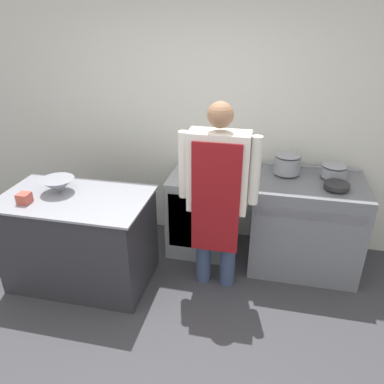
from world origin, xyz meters
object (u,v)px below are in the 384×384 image
at_px(person_cook, 218,188).
at_px(plastic_tub, 24,198).
at_px(stove, 305,224).
at_px(sauce_pot, 334,170).
at_px(mixing_bowl, 58,185).
at_px(saute_pan, 337,186).
at_px(fridge_unit, 199,212).
at_px(stock_pot, 287,163).

xyz_separation_m(person_cook, plastic_tub, (-1.58, -0.40, -0.07)).
height_order(stove, sauce_pot, sauce_pot).
xyz_separation_m(mixing_bowl, saute_pan, (2.42, 0.49, 0.02)).
bearing_deg(plastic_tub, person_cook, 14.34).
relative_size(mixing_bowl, saute_pan, 1.33).
height_order(mixing_bowl, sauce_pot, sauce_pot).
bearing_deg(plastic_tub, stove, 20.12).
bearing_deg(person_cook, fridge_unit, 115.70).
bearing_deg(mixing_bowl, person_cook, 5.91).
distance_m(stock_pot, sauce_pot, 0.43).
distance_m(plastic_tub, sauce_pot, 2.78).
distance_m(mixing_bowl, stock_pot, 2.13).
height_order(fridge_unit, plastic_tub, plastic_tub).
xyz_separation_m(stove, person_cook, (-0.80, -0.47, 0.53)).
bearing_deg(plastic_tub, stock_pot, 24.88).
bearing_deg(stove, sauce_pot, 32.09).
distance_m(stove, plastic_tub, 2.58).
relative_size(fridge_unit, plastic_tub, 8.42).
height_order(fridge_unit, person_cook, person_cook).
distance_m(stove, stock_pot, 0.63).
bearing_deg(sauce_pot, fridge_unit, -178.00).
bearing_deg(saute_pan, sauce_pot, 90.00).
distance_m(person_cook, stock_pot, 0.83).
height_order(person_cook, plastic_tub, person_cook).
relative_size(stove, mixing_bowl, 3.40).
relative_size(mixing_bowl, stock_pot, 1.22).
height_order(plastic_tub, sauce_pot, sauce_pot).
xyz_separation_m(plastic_tub, sauce_pot, (2.59, 1.00, 0.08)).
relative_size(stove, person_cook, 0.59).
bearing_deg(sauce_pot, mixing_bowl, -162.93).
xyz_separation_m(person_cook, stock_pot, (0.58, 0.60, 0.05)).
height_order(fridge_unit, stock_pot, stock_pot).
bearing_deg(mixing_bowl, fridge_unit, 31.33).
height_order(person_cook, saute_pan, person_cook).
relative_size(fridge_unit, person_cook, 0.49).
bearing_deg(stove, plastic_tub, -159.88).
bearing_deg(sauce_pot, plastic_tub, -158.86).
xyz_separation_m(fridge_unit, person_cook, (0.27, -0.55, 0.57)).
xyz_separation_m(stove, mixing_bowl, (-2.22, -0.62, 0.48)).
bearing_deg(saute_pan, stock_pot, 149.68).
bearing_deg(fridge_unit, stock_pot, 3.02).
height_order(fridge_unit, sauce_pot, sauce_pot).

